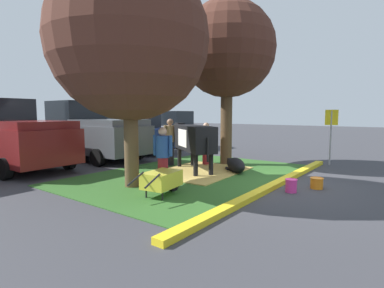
# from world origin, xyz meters

# --- Properties ---
(ground_plane) EXTENTS (80.00, 80.00, 0.00)m
(ground_plane) POSITION_xyz_m (0.00, 0.00, 0.00)
(ground_plane) COLOR #38383D
(grass_island) EXTENTS (7.61, 5.09, 0.02)m
(grass_island) POSITION_xyz_m (-0.28, 2.48, 0.01)
(grass_island) COLOR #2D5B23
(grass_island) RESTS_ON ground
(curb_yellow) EXTENTS (8.81, 0.24, 0.12)m
(curb_yellow) POSITION_xyz_m (-0.28, -0.21, 0.06)
(curb_yellow) COLOR yellow
(curb_yellow) RESTS_ON ground
(hay_bedding) EXTENTS (3.33, 2.57, 0.04)m
(hay_bedding) POSITION_xyz_m (0.16, 2.50, 0.03)
(hay_bedding) COLOR tan
(hay_bedding) RESTS_ON ground
(shade_tree_left) EXTENTS (3.99, 3.99, 5.69)m
(shade_tree_left) POSITION_xyz_m (-2.49, 2.77, 3.69)
(shade_tree_left) COLOR brown
(shade_tree_left) RESTS_ON ground
(shade_tree_right) EXTENTS (3.46, 3.46, 5.92)m
(shade_tree_right) POSITION_xyz_m (1.94, 2.56, 4.16)
(shade_tree_right) COLOR #4C3823
(shade_tree_right) RESTS_ON ground
(cow_holstein) EXTENTS (2.10, 2.78, 1.55)m
(cow_holstein) POSITION_xyz_m (0.19, 2.79, 1.09)
(cow_holstein) COLOR black
(cow_holstein) RESTS_ON ground
(calf_lying) EXTENTS (1.15, 1.16, 0.48)m
(calf_lying) POSITION_xyz_m (0.81, 1.54, 0.24)
(calf_lying) COLOR black
(calf_lying) RESTS_ON ground
(person_handler) EXTENTS (0.51, 0.34, 1.71)m
(person_handler) POSITION_xyz_m (0.52, 4.07, 0.92)
(person_handler) COLOR black
(person_handler) RESTS_ON ground
(person_visitor_near) EXTENTS (0.34, 0.51, 1.55)m
(person_visitor_near) POSITION_xyz_m (-2.11, 2.03, 0.83)
(person_visitor_near) COLOR maroon
(person_visitor_near) RESTS_ON ground
(person_visitor_far) EXTENTS (0.34, 0.52, 1.57)m
(person_visitor_far) POSITION_xyz_m (1.36, 3.07, 0.84)
(person_visitor_far) COLOR maroon
(person_visitor_far) RESTS_ON ground
(wheelbarrow) EXTENTS (1.62, 0.73, 0.63)m
(wheelbarrow) POSITION_xyz_m (-2.67, 1.53, 0.39)
(wheelbarrow) COLOR gold
(wheelbarrow) RESTS_ON ground
(parking_sign) EXTENTS (0.08, 0.44, 2.03)m
(parking_sign) POSITION_xyz_m (4.21, -0.54, 1.43)
(parking_sign) COLOR #99999E
(parking_sign) RESTS_ON ground
(bucket_pink) EXTENTS (0.29, 0.29, 0.32)m
(bucket_pink) POSITION_xyz_m (-0.53, -0.72, 0.17)
(bucket_pink) COLOR #EA3893
(bucket_pink) RESTS_ON ground
(bucket_orange) EXTENTS (0.33, 0.33, 0.28)m
(bucket_orange) POSITION_xyz_m (0.20, -1.12, 0.15)
(bucket_orange) COLOR orange
(bucket_orange) RESTS_ON ground
(pickup_truck_maroon) EXTENTS (2.30, 5.44, 2.42)m
(pickup_truck_maroon) POSITION_xyz_m (-3.16, 8.18, 1.11)
(pickup_truck_maroon) COLOR maroon
(pickup_truck_maroon) RESTS_ON ground
(pickup_truck_black) EXTENTS (2.30, 5.44, 2.42)m
(pickup_truck_black) POSITION_xyz_m (-0.20, 7.94, 1.11)
(pickup_truck_black) COLOR #4C5156
(pickup_truck_black) RESTS_ON ground
(hatchback_white) EXTENTS (2.09, 4.44, 2.02)m
(hatchback_white) POSITION_xyz_m (2.33, 8.01, 0.98)
(hatchback_white) COLOR navy
(hatchback_white) RESTS_ON ground
(sedan_red) EXTENTS (2.09, 4.44, 2.02)m
(sedan_red) POSITION_xyz_m (5.24, 8.20, 0.98)
(sedan_red) COLOR #B7B7BC
(sedan_red) RESTS_ON ground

